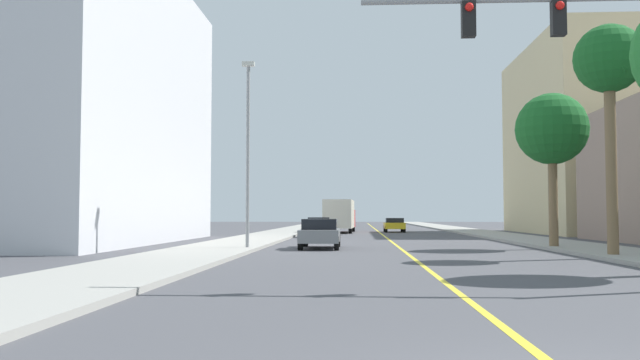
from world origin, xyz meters
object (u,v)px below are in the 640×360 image
object	(u,v)px
palm_far	(552,130)
street_lamp	(248,144)
traffic_signal_mast	(634,61)
car_silver	(319,227)
delivery_truck	(340,215)
car_gray	(320,233)
palm_mid	(609,65)
car_yellow	(394,225)

from	to	relation	value
palm_far	street_lamp	bearing A→B (deg)	-172.40
street_lamp	palm_far	size ratio (longest dim) A/B	1.17
traffic_signal_mast	car_silver	world-z (taller)	traffic_signal_mast
street_lamp	delivery_truck	size ratio (longest dim) A/B	0.94
street_lamp	car_gray	bearing A→B (deg)	31.15
palm_mid	car_gray	size ratio (longest dim) A/B	1.91
street_lamp	car_silver	world-z (taller)	street_lamp
traffic_signal_mast	car_gray	xyz separation A→B (m)	(-8.10, 15.83, -4.40)
palm_mid	delivery_truck	bearing A→B (deg)	108.18
palm_mid	car_gray	bearing A→B (deg)	150.30
palm_far	delivery_truck	world-z (taller)	palm_far
palm_mid	car_yellow	distance (m)	36.56
car_yellow	car_gray	world-z (taller)	car_gray
street_lamp	palm_mid	distance (m)	15.21
palm_far	car_yellow	world-z (taller)	palm_far
palm_mid	car_gray	distance (m)	14.39
street_lamp	car_gray	xyz separation A→B (m)	(3.17, 1.92, -4.04)
delivery_truck	car_yellow	bearing A→B (deg)	26.99
car_gray	street_lamp	bearing A→B (deg)	-149.25
traffic_signal_mast	car_yellow	size ratio (longest dim) A/B	2.22
car_gray	traffic_signal_mast	bearing A→B (deg)	-63.30
traffic_signal_mast	street_lamp	distance (m)	17.91
traffic_signal_mast	palm_mid	size ratio (longest dim) A/B	1.04
car_yellow	car_silver	size ratio (longest dim) A/B	1.04
traffic_signal_mast	car_gray	world-z (taller)	traffic_signal_mast
palm_mid	palm_far	bearing A→B (deg)	92.38
traffic_signal_mast	car_gray	size ratio (longest dim) A/B	2.00
car_yellow	car_silver	world-z (taller)	car_silver
car_yellow	car_silver	xyz separation A→B (m)	(-6.16, -13.60, 0.02)
palm_far	car_silver	bearing A→B (deg)	127.32
palm_far	car_yellow	size ratio (longest dim) A/B	1.77
street_lamp	car_yellow	distance (m)	32.40
street_lamp	delivery_truck	xyz separation A→B (m)	(3.44, 28.74, -3.23)
palm_far	car_gray	bearing A→B (deg)	179.79
delivery_truck	street_lamp	bearing A→B (deg)	-94.70
car_yellow	traffic_signal_mast	bearing A→B (deg)	-86.25
palm_mid	palm_far	world-z (taller)	palm_mid
palm_far	palm_mid	bearing A→B (deg)	-87.62
palm_mid	car_yellow	size ratio (longest dim) A/B	2.12
palm_mid	traffic_signal_mast	bearing A→B (deg)	-107.97
palm_mid	car_yellow	world-z (taller)	palm_mid
car_gray	delivery_truck	xyz separation A→B (m)	(0.27, 26.82, 0.82)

